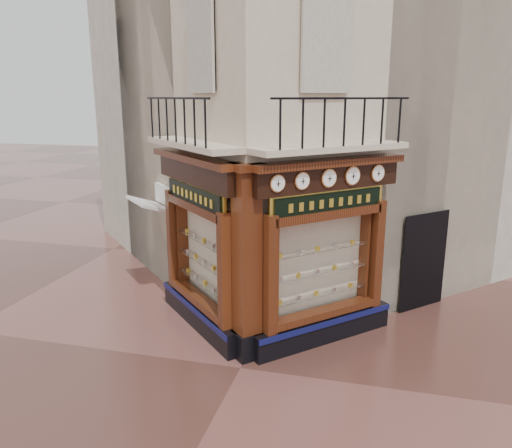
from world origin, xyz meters
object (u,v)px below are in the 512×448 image
(clock_d, at_px, (352,176))
(signboard_right, at_px, (329,202))
(clock_c, at_px, (329,178))
(signboard_left, at_px, (194,195))
(clock_a, at_px, (277,183))
(clock_b, at_px, (302,181))
(corner_pilaster, at_px, (247,266))
(clock_e, at_px, (378,173))
(awning, at_px, (154,293))

(clock_d, xyz_separation_m, signboard_right, (-0.42, -0.27, -0.52))
(clock_c, bearing_deg, signboard_left, 131.74)
(clock_d, height_order, signboard_left, clock_d)
(clock_a, height_order, clock_c, clock_c)
(clock_b, height_order, clock_c, clock_c)
(clock_d, xyz_separation_m, signboard_left, (-3.34, -0.27, -0.52))
(clock_d, bearing_deg, signboard_right, 167.21)
(clock_c, relative_size, signboard_right, 0.18)
(clock_b, height_order, signboard_right, clock_b)
(clock_c, bearing_deg, corner_pilaster, 165.29)
(clock_b, xyz_separation_m, clock_d, (0.89, 0.89, 0.00))
(clock_e, xyz_separation_m, signboard_left, (-3.84, -0.76, -0.52))
(clock_c, height_order, clock_d, clock_d)
(clock_a, height_order, clock_e, clock_e)
(clock_e, bearing_deg, clock_a, -180.00)
(clock_d, bearing_deg, clock_b, -180.00)
(clock_d, bearing_deg, corner_pilaster, 169.19)
(clock_d, relative_size, clock_e, 1.08)
(clock_b, relative_size, awning, 0.24)
(clock_d, distance_m, signboard_left, 3.40)
(clock_b, xyz_separation_m, clock_e, (1.38, 1.38, 0.00))
(clock_c, distance_m, signboard_left, 2.96)
(corner_pilaster, distance_m, signboard_left, 2.12)
(clock_a, relative_size, clock_d, 0.85)
(corner_pilaster, xyz_separation_m, clock_e, (2.37, 1.77, 1.67))
(awning, bearing_deg, clock_e, -143.67)
(clock_b, height_order, clock_d, clock_d)
(clock_e, height_order, signboard_left, clock_e)
(corner_pilaster, relative_size, clock_c, 10.66)
(clock_e, bearing_deg, clock_d, 180.00)
(awning, height_order, signboard_left, signboard_left)
(clock_b, bearing_deg, corner_pilaster, 156.45)
(awning, distance_m, signboard_left, 3.98)
(clock_c, height_order, signboard_left, clock_c)
(clock_a, bearing_deg, signboard_left, 108.65)
(clock_d, distance_m, awning, 6.51)
(clock_c, height_order, awning, clock_c)
(corner_pilaster, bearing_deg, clock_d, -10.81)
(clock_d, height_order, awning, clock_d)
(clock_c, bearing_deg, clock_d, 0.00)
(corner_pilaster, distance_m, awning, 4.69)
(clock_c, distance_m, clock_e, 1.30)
(clock_c, xyz_separation_m, clock_d, (0.43, 0.43, 0.00))
(signboard_right, bearing_deg, signboard_left, 135.00)
(signboard_right, bearing_deg, clock_a, -175.26)
(clock_c, bearing_deg, awning, 114.51)
(clock_e, bearing_deg, corner_pilaster, 171.71)
(corner_pilaster, xyz_separation_m, signboard_left, (-1.46, 1.01, 1.15))
(corner_pilaster, bearing_deg, signboard_right, -10.25)
(awning, xyz_separation_m, signboard_left, (1.89, -1.63, 3.10))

